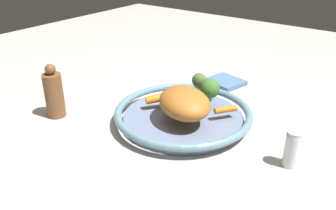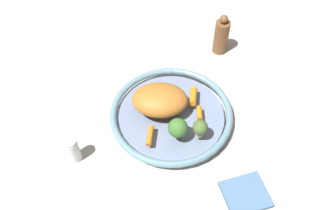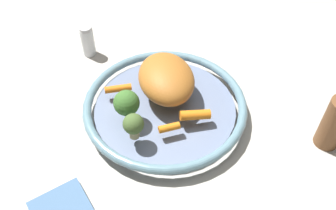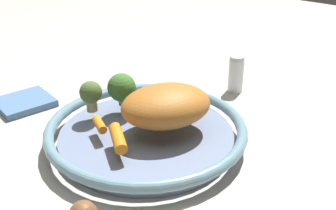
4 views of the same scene
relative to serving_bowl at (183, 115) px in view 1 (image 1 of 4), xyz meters
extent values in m
plane|color=#B7B2A8|center=(0.00, 0.00, -0.02)|extent=(2.42, 2.42, 0.00)
cylinder|color=slate|center=(0.00, 0.00, -0.01)|extent=(0.31, 0.31, 0.02)
torus|color=#648A99|center=(0.00, 0.00, 0.01)|extent=(0.35, 0.35, 0.02)
ellipsoid|color=#AF6827|center=(-0.02, 0.03, 0.05)|extent=(0.20, 0.18, 0.07)
cylinder|color=orange|center=(-0.10, -0.05, 0.03)|extent=(0.05, 0.06, 0.02)
cylinder|color=orange|center=(0.06, -0.05, 0.03)|extent=(0.03, 0.04, 0.02)
cylinder|color=orange|center=(0.08, 0.01, 0.03)|extent=(0.05, 0.06, 0.03)
cylinder|color=tan|center=(-0.03, -0.08, 0.03)|extent=(0.01, 0.01, 0.01)
sphere|color=#3C6D2D|center=(-0.03, -0.08, 0.05)|extent=(0.05, 0.05, 0.05)
cylinder|color=tan|center=(0.02, -0.11, 0.03)|extent=(0.02, 0.02, 0.02)
sphere|color=#486330|center=(0.02, -0.11, 0.06)|extent=(0.04, 0.04, 0.04)
cylinder|color=silver|center=(-0.29, 0.02, 0.02)|extent=(0.03, 0.03, 0.07)
cylinder|color=silver|center=(-0.29, 0.02, 0.06)|extent=(0.03, 0.03, 0.01)
cylinder|color=brown|center=(0.30, 0.17, 0.04)|extent=(0.05, 0.05, 0.12)
sphere|color=brown|center=(0.30, 0.17, 0.11)|extent=(0.03, 0.03, 0.03)
cube|color=#4C7099|center=(0.04, -0.30, -0.01)|extent=(0.13, 0.12, 0.01)
camera|label=1|loc=(-0.45, 0.67, 0.43)|focal=37.82mm
camera|label=2|loc=(-0.31, -0.51, 0.79)|focal=36.56mm
camera|label=3|loc=(0.38, -0.39, 0.58)|focal=39.15mm
camera|label=4|loc=(0.50, 0.42, 0.38)|focal=45.88mm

